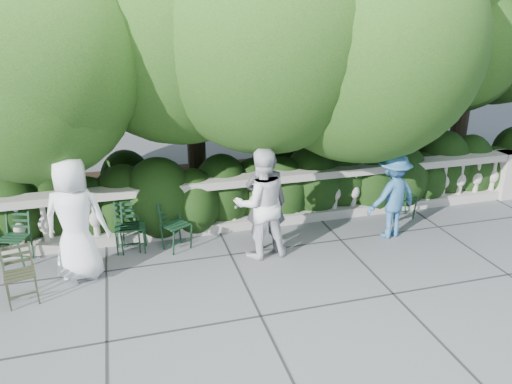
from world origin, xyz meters
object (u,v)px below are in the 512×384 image
object	(u,v)px
chair_a	(135,254)
chair_c	(129,254)
person_businessman	(75,219)
chair_d	(182,252)
chair_b	(14,267)
person_older_blue	(393,196)
chair_e	(404,220)
person_woman_grey	(266,202)
person_casual_man	(261,203)
chair_weathered	(26,307)

from	to	relation	value
chair_a	chair_c	size ratio (longest dim) A/B	1.00
chair_c	person_businessman	bearing A→B (deg)	-141.30
chair_d	person_businessman	xyz separation A→B (m)	(-1.58, -0.37, 0.96)
chair_a	chair_b	bearing A→B (deg)	-176.76
person_businessman	person_older_blue	world-z (taller)	person_businessman
chair_e	chair_b	bearing A→B (deg)	179.88
person_woman_grey	chair_a	bearing A→B (deg)	6.82
chair_a	person_casual_man	bearing A→B (deg)	-9.58
chair_d	chair_c	bearing A→B (deg)	142.32
chair_b	person_businessman	xyz separation A→B (m)	(1.08, -0.58, 0.96)
chair_d	chair_weathered	distance (m)	2.54
person_casual_man	person_older_blue	bearing A→B (deg)	-179.63
chair_a	person_older_blue	size ratio (longest dim) A/B	0.54
person_casual_man	chair_e	bearing A→B (deg)	-170.55
chair_d	chair_e	size ratio (longest dim) A/B	1.00
chair_b	chair_d	size ratio (longest dim) A/B	1.00
chair_b	person_older_blue	size ratio (longest dim) A/B	0.54
chair_c	chair_d	xyz separation A→B (m)	(0.87, -0.15, 0.00)
chair_weathered	person_casual_man	distance (m)	3.73
chair_a	person_casual_man	xyz separation A→B (m)	(2.03, -0.57, 0.92)
chair_c	person_older_blue	size ratio (longest dim) A/B	0.54
person_woman_grey	person_older_blue	size ratio (longest dim) A/B	1.16
person_businessman	person_casual_man	world-z (taller)	person_businessman
chair_b	person_casual_man	world-z (taller)	person_casual_man
chair_d	person_woman_grey	distance (m)	1.67
chair_d	person_older_blue	bearing A→B (deg)	-33.97
chair_e	person_older_blue	distance (m)	1.12
chair_c	chair_d	size ratio (longest dim) A/B	1.00
chair_d	person_woman_grey	xyz separation A→B (m)	(1.36, -0.35, 0.90)
chair_b	person_woman_grey	bearing A→B (deg)	12.30
chair_d	person_casual_man	xyz separation A→B (m)	(1.25, -0.45, 0.92)
chair_e	person_older_blue	size ratio (longest dim) A/B	0.54
chair_b	chair_d	distance (m)	2.67
chair_c	person_woman_grey	world-z (taller)	person_woman_grey
chair_a	chair_c	bearing A→B (deg)	164.59
chair_d	person_older_blue	distance (m)	3.78
chair_c	chair_weathered	xyz separation A→B (m)	(-1.45, -1.20, 0.00)
chair_d	chair_e	distance (m)	4.31
person_woman_grey	chair_b	bearing A→B (deg)	11.13
chair_a	person_woman_grey	world-z (taller)	person_woman_grey
chair_a	person_older_blue	bearing A→B (deg)	-0.41
person_woman_grey	chair_d	bearing A→B (deg)	4.73
chair_b	person_older_blue	bearing A→B (deg)	14.76
chair_a	chair_e	size ratio (longest dim) A/B	1.00
chair_e	chair_d	bearing A→B (deg)	-177.81
chair_a	person_businessman	xyz separation A→B (m)	(-0.80, -0.49, 0.96)
chair_d	chair_weathered	xyz separation A→B (m)	(-2.32, -1.05, 0.00)
chair_c	person_woman_grey	bearing A→B (deg)	-9.76
chair_a	person_casual_man	world-z (taller)	person_casual_man
chair_weathered	chair_d	bearing A→B (deg)	12.27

